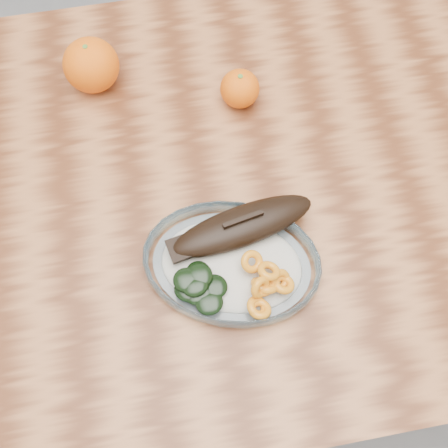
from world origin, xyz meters
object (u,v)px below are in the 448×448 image
object	(u,v)px
plated_meal	(232,261)
dining_table	(203,213)
orange_left	(91,65)
orange_right	(240,89)

from	to	relation	value
plated_meal	dining_table	bearing A→B (deg)	118.65
orange_left	orange_right	size ratio (longest dim) A/B	1.42
orange_left	orange_right	bearing A→B (deg)	-18.97
orange_right	orange_left	bearing A→B (deg)	161.03
dining_table	orange_left	bearing A→B (deg)	121.94
dining_table	plated_meal	xyz separation A→B (m)	(0.02, -0.14, 0.12)
orange_left	dining_table	bearing A→B (deg)	-58.06
orange_right	dining_table	bearing A→B (deg)	-121.30
dining_table	orange_left	xyz separation A→B (m)	(-0.14, 0.22, 0.14)
dining_table	orange_left	size ratio (longest dim) A/B	13.28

